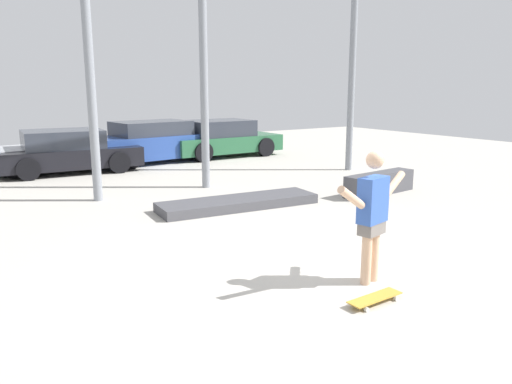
% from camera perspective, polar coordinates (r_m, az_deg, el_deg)
% --- Properties ---
extents(ground_plane, '(36.00, 36.00, 0.00)m').
position_cam_1_polar(ground_plane, '(7.53, 5.07, -7.69)').
color(ground_plane, '#B2ADA3').
extents(skateboarder, '(1.51, 0.45, 1.74)m').
position_cam_1_polar(skateboarder, '(6.57, 13.16, -2.16)').
color(skateboarder, '#DBAD89').
rests_on(skateboarder, ground_plane).
extents(skateboard, '(0.76, 0.27, 0.08)m').
position_cam_1_polar(skateboard, '(6.23, 13.43, -11.70)').
color(skateboard, gold).
rests_on(skateboard, ground_plane).
extents(grind_box, '(2.14, 0.67, 0.51)m').
position_cam_1_polar(grind_box, '(12.30, 13.94, 0.97)').
color(grind_box, '#47474C').
rests_on(grind_box, ground_plane).
extents(manual_pad, '(3.52, 1.26, 0.20)m').
position_cam_1_polar(manual_pad, '(10.62, -2.01, -1.24)').
color(manual_pad, '#47474C').
rests_on(manual_pad, ground_plane).
extents(canopy_support_right, '(5.15, 0.20, 6.97)m').
position_cam_1_polar(canopy_support_right, '(13.98, 3.42, 18.50)').
color(canopy_support_right, gray).
rests_on(canopy_support_right, ground_plane).
extents(parked_car_black, '(4.12, 2.24, 1.27)m').
position_cam_1_polar(parked_car_black, '(15.94, -20.71, 4.32)').
color(parked_car_black, black).
rests_on(parked_car_black, ground_plane).
extents(parked_car_blue, '(4.53, 2.21, 1.39)m').
position_cam_1_polar(parked_car_blue, '(17.30, -11.42, 5.61)').
color(parked_car_blue, '#284793').
rests_on(parked_car_blue, ground_plane).
extents(parked_car_green, '(4.18, 2.05, 1.32)m').
position_cam_1_polar(parked_car_green, '(18.39, -3.97, 6.09)').
color(parked_car_green, '#28603D').
rests_on(parked_car_green, ground_plane).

